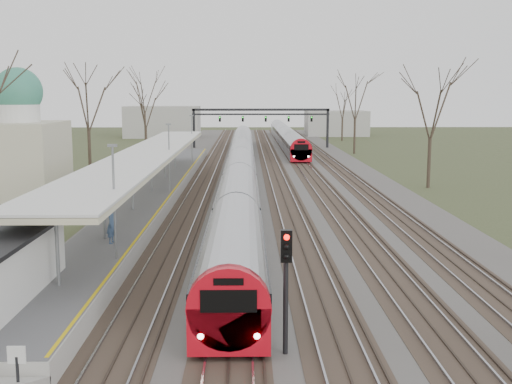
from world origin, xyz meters
The scene contains 11 objects.
track_bed centered at (0.26, 55.00, 0.06)m, with size 24.00×160.00×0.22m.
platform centered at (-9.05, 37.50, 0.50)m, with size 3.50×69.00×1.00m, color #9E9B93.
canopy centered at (-9.05, 32.99, 3.93)m, with size 4.10×50.00×3.11m.
dome_building centered at (-21.71, 38.00, 3.72)m, with size 10.00×8.00×10.30m.
signal_gantry centered at (0.29, 84.99, 4.91)m, with size 21.00×0.59×6.08m.
tree_west_far centered at (-17.00, 48.00, 8.02)m, with size 5.50×5.50×11.33m.
tree_east_far centered at (14.00, 42.00, 7.29)m, with size 5.00×5.00×10.30m.
train_near centered at (-2.50, 49.86, 1.48)m, with size 2.62×90.21×3.05m.
train_far centered at (4.50, 91.61, 1.48)m, with size 2.62×60.21×3.05m.
passenger centered at (-8.48, 16.99, 1.97)m, with size 0.70×0.46×1.93m, color #344765.
signal_post centered at (-0.75, 5.58, 2.72)m, with size 0.35×0.45×4.10m.
Camera 1 is at (-1.96, -13.49, 8.15)m, focal length 45.00 mm.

